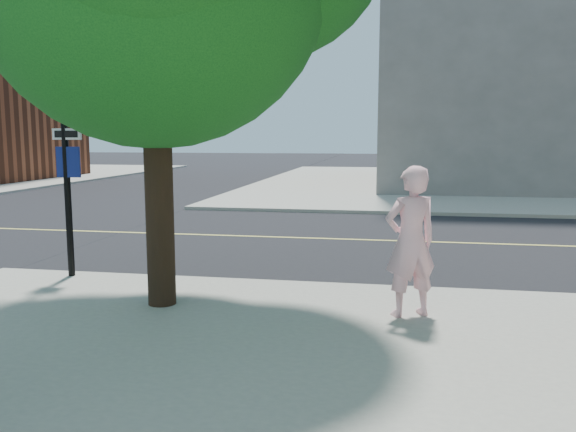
# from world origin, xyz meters

# --- Properties ---
(ground) EXTENTS (140.00, 140.00, 0.00)m
(ground) POSITION_xyz_m (0.00, 0.00, 0.00)
(ground) COLOR black
(ground) RESTS_ON ground
(road_ew) EXTENTS (140.00, 9.00, 0.01)m
(road_ew) POSITION_xyz_m (0.00, 4.50, 0.01)
(road_ew) COLOR black
(road_ew) RESTS_ON ground
(sidewalk_ne) EXTENTS (29.00, 25.00, 0.12)m
(sidewalk_ne) POSITION_xyz_m (13.50, 21.50, 0.06)
(sidewalk_ne) COLOR #9E9C8D
(sidewalk_ne) RESTS_ON ground
(filler_ne) EXTENTS (18.00, 16.00, 14.00)m
(filler_ne) POSITION_xyz_m (14.00, 22.00, 7.12)
(filler_ne) COLOR slate
(filler_ne) RESTS_ON sidewalk_ne
(man_on_phone) EXTENTS (0.83, 0.72, 1.91)m
(man_on_phone) POSITION_xyz_m (5.88, -1.51, 1.08)
(man_on_phone) COLOR #FEB8C1
(man_on_phone) RESTS_ON sidewalk_se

